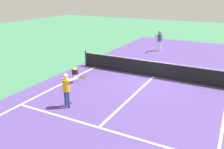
% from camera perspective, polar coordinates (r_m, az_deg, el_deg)
% --- Properties ---
extents(ground_plane, '(60.00, 60.00, 0.00)m').
position_cam_1_polar(ground_plane, '(14.48, 9.92, -0.52)').
color(ground_plane, '#38724C').
extents(court_surface_inbounds, '(10.62, 24.40, 0.00)m').
position_cam_1_polar(court_surface_inbounds, '(14.48, 9.92, -0.51)').
color(court_surface_inbounds, '#4C387A').
rests_on(court_surface_inbounds, ground_plane).
extents(line_sideline_left, '(0.10, 11.89, 0.01)m').
position_cam_1_polar(line_sideline_left, '(11.85, -19.42, -5.94)').
color(line_sideline_left, white).
rests_on(line_sideline_left, ground_plane).
extents(line_service_near, '(8.22, 0.10, 0.01)m').
position_cam_1_polar(line_service_near, '(9.15, -3.19, -12.56)').
color(line_service_near, white).
rests_on(line_service_near, ground_plane).
extents(line_center_service, '(0.10, 6.40, 0.01)m').
position_cam_1_polar(line_center_service, '(11.68, 4.92, -5.20)').
color(line_center_service, white).
rests_on(line_center_service, ground_plane).
extents(net, '(9.78, 0.09, 1.07)m').
position_cam_1_polar(net, '(14.32, 10.03, 1.34)').
color(net, '#33383D').
rests_on(net, ground_plane).
extents(player_near, '(0.74, 1.08, 1.56)m').
position_cam_1_polar(player_near, '(10.43, -10.78, -2.86)').
color(player_near, navy).
rests_on(player_near, ground_plane).
extents(player_far, '(0.41, 1.24, 1.72)m').
position_cam_1_polar(player_far, '(20.70, 11.27, 8.43)').
color(player_far, white).
rests_on(player_far, ground_plane).
extents(ball_hopper, '(0.34, 0.34, 0.87)m').
position_cam_1_polar(ball_hopper, '(13.32, -8.90, 0.86)').
color(ball_hopper, black).
rests_on(ball_hopper, ground_plane).
extents(tennis_ball_near_net, '(0.07, 0.07, 0.07)m').
position_cam_1_polar(tennis_ball_near_net, '(12.96, 21.07, -3.81)').
color(tennis_ball_near_net, '#CCE033').
rests_on(tennis_ball_near_net, ground_plane).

